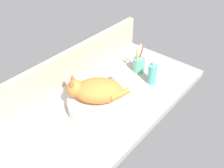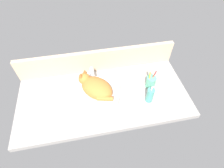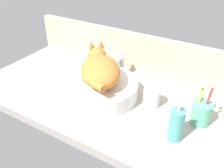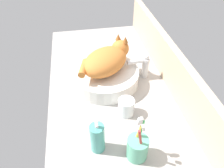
{
  "view_description": "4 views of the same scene",
  "coord_description": "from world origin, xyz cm",
  "px_view_note": "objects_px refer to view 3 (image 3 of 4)",
  "views": [
    {
      "loc": [
        -74.86,
        -70.89,
        94.41
      ],
      "look_at": [
        5.56,
        -2.95,
        11.16
      ],
      "focal_mm": 40.0,
      "sensor_mm": 36.0,
      "label": 1
    },
    {
      "loc": [
        -8.86,
        -80.95,
        109.92
      ],
      "look_at": [
        6.84,
        0.06,
        11.7
      ],
      "focal_mm": 28.0,
      "sensor_mm": 36.0,
      "label": 2
    },
    {
      "loc": [
        48.39,
        -80.39,
        65.36
      ],
      "look_at": [
        0.7,
        -1.62,
        7.68
      ],
      "focal_mm": 40.0,
      "sensor_mm": 36.0,
      "label": 3
    },
    {
      "loc": [
        80.56,
        -14.37,
        72.49
      ],
      "look_at": [
        5.63,
        -1.05,
        7.33
      ],
      "focal_mm": 35.0,
      "sensor_mm": 36.0,
      "label": 4
    }
  ],
  "objects_px": {
    "faucet": "(120,64)",
    "toothbrush_cup": "(201,112)",
    "sink_basin": "(101,89)",
    "cat": "(100,69)",
    "soap_dispenser": "(176,125)",
    "water_glass": "(151,99)"
  },
  "relations": [
    {
      "from": "faucet",
      "to": "toothbrush_cup",
      "type": "xyz_separation_m",
      "value": [
        0.45,
        -0.15,
        -0.02
      ]
    },
    {
      "from": "sink_basin",
      "to": "cat",
      "type": "xyz_separation_m",
      "value": [
        -0.01,
        0.01,
        0.1
      ]
    },
    {
      "from": "soap_dispenser",
      "to": "toothbrush_cup",
      "type": "bearing_deg",
      "value": 67.99
    },
    {
      "from": "toothbrush_cup",
      "to": "cat",
      "type": "bearing_deg",
      "value": -174.97
    },
    {
      "from": "cat",
      "to": "soap_dispenser",
      "type": "bearing_deg",
      "value": -14.07
    },
    {
      "from": "faucet",
      "to": "soap_dispenser",
      "type": "xyz_separation_m",
      "value": [
        0.39,
        -0.29,
        -0.01
      ]
    },
    {
      "from": "toothbrush_cup",
      "to": "water_glass",
      "type": "xyz_separation_m",
      "value": [
        -0.21,
        0.01,
        -0.02
      ]
    },
    {
      "from": "soap_dispenser",
      "to": "sink_basin",
      "type": "bearing_deg",
      "value": 167.0
    },
    {
      "from": "toothbrush_cup",
      "to": "faucet",
      "type": "bearing_deg",
      "value": 161.32
    },
    {
      "from": "cat",
      "to": "toothbrush_cup",
      "type": "distance_m",
      "value": 0.45
    },
    {
      "from": "sink_basin",
      "to": "soap_dispenser",
      "type": "height_order",
      "value": "soap_dispenser"
    },
    {
      "from": "faucet",
      "to": "soap_dispenser",
      "type": "relative_size",
      "value": 0.86
    },
    {
      "from": "cat",
      "to": "toothbrush_cup",
      "type": "relative_size",
      "value": 1.61
    },
    {
      "from": "water_glass",
      "to": "soap_dispenser",
      "type": "bearing_deg",
      "value": -42.75
    },
    {
      "from": "sink_basin",
      "to": "toothbrush_cup",
      "type": "xyz_separation_m",
      "value": [
        0.43,
        0.05,
        0.01
      ]
    },
    {
      "from": "faucet",
      "to": "water_glass",
      "type": "bearing_deg",
      "value": -31.25
    },
    {
      "from": "sink_basin",
      "to": "toothbrush_cup",
      "type": "relative_size",
      "value": 1.78
    },
    {
      "from": "cat",
      "to": "sink_basin",
      "type": "bearing_deg",
      "value": -45.79
    },
    {
      "from": "cat",
      "to": "soap_dispenser",
      "type": "height_order",
      "value": "cat"
    },
    {
      "from": "faucet",
      "to": "water_glass",
      "type": "relative_size",
      "value": 1.77
    },
    {
      "from": "faucet",
      "to": "toothbrush_cup",
      "type": "distance_m",
      "value": 0.47
    },
    {
      "from": "faucet",
      "to": "toothbrush_cup",
      "type": "height_order",
      "value": "toothbrush_cup"
    }
  ]
}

